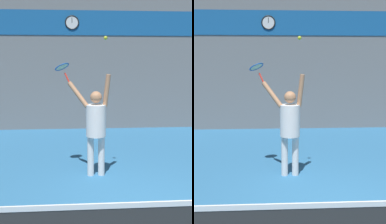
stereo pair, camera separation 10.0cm
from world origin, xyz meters
TOP-DOWN VIEW (x-y plane):
  - back_wall at (0.00, 6.45)m, footprint 18.00×0.10m
  - sponsor_banner at (0.00, 6.39)m, footprint 7.82×0.02m
  - scoreboard_clock at (-1.20, 6.37)m, footprint 0.45×0.04m
  - tennis_player at (-0.77, 2.00)m, footprint 0.85×0.52m
  - tennis_racket at (-1.40, 2.37)m, footprint 0.40×0.40m
  - tennis_ball at (-0.59, 1.95)m, footprint 0.07×0.07m

SIDE VIEW (x-z plane):
  - tennis_player at x=-0.77m, z-range 0.04..2.02m
  - tennis_racket at x=-1.40m, z-range 1.89..2.29m
  - back_wall at x=0.00m, z-range 0.00..5.00m
  - tennis_ball at x=-0.59m, z-range 2.60..2.67m
  - sponsor_banner at x=0.00m, z-range 3.06..3.84m
  - scoreboard_clock at x=-1.20m, z-range 3.22..3.68m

